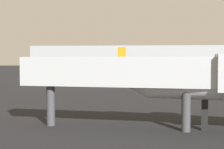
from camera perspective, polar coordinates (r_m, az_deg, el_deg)
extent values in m
cone|color=white|center=(27.60, 3.06, -0.88)|extent=(3.82, 3.59, 2.95)
cube|color=black|center=(27.01, 15.79, -6.79)|extent=(0.58, 0.58, 2.43)
cylinder|color=white|center=(86.04, 7.44, 0.87)|extent=(19.04, 4.73, 2.71)
cone|color=white|center=(86.00, 14.72, 0.80)|extent=(3.26, 3.02, 2.71)
cone|color=white|center=(87.44, 0.28, 0.92)|extent=(3.26, 3.02, 2.71)
cube|color=white|center=(86.12, 6.81, 0.60)|extent=(5.62, 17.86, 0.17)
cube|color=white|center=(87.10, 1.47, 1.09)|extent=(2.32, 6.06, 0.11)
cube|color=orange|center=(87.02, 1.70, 3.29)|extent=(2.26, 0.45, 4.52)
cylinder|color=#4C4C54|center=(89.40, 7.34, 0.58)|extent=(2.24, 1.49, 1.27)
cylinder|color=#4C4C54|center=(82.75, 7.02, 0.43)|extent=(2.24, 1.49, 1.27)
cube|color=black|center=(85.94, 11.45, -0.63)|extent=(0.39, 0.39, 1.68)
cube|color=black|center=(87.60, 6.88, -0.54)|extent=(0.39, 0.39, 1.68)
cube|color=black|center=(84.79, 6.73, -0.64)|extent=(0.39, 0.39, 1.68)
cube|color=#B2B7BC|center=(26.41, 0.59, 0.49)|extent=(16.02, 3.60, 2.40)
cylinder|color=#3F3F44|center=(26.13, 12.73, -5.99)|extent=(0.70, 0.70, 3.40)
cylinder|color=#3F3F44|center=(28.33, -10.59, -5.31)|extent=(0.70, 0.70, 3.40)
cube|color=#999EA3|center=(121.36, 3.45, 2.39)|extent=(69.28, 22.49, 10.36)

